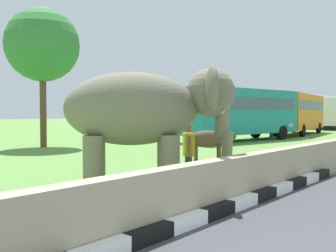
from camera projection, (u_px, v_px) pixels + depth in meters
The scene contains 11 objects.
striped_curb at pixel (126, 243), 5.18m from camera, with size 16.20×0.20×0.24m.
barrier_parapet at pixel (207, 187), 7.14m from camera, with size 28.00×0.36×1.00m, color tan.
elephant at pixel (147, 111), 8.82m from camera, with size 3.87×3.80×2.97m.
person_handler at pixel (189, 152), 9.52m from camera, with size 0.52×0.55×1.66m.
bus_teal at pixel (241, 110), 25.89m from camera, with size 10.11×4.15×3.50m.
bus_orange at pixel (298, 111), 33.60m from camera, with size 10.27×3.93×3.50m.
bus_white at pixel (332, 111), 45.04m from camera, with size 10.29×5.17×3.50m.
cow_near at pixel (209, 139), 14.74m from camera, with size 1.59×1.68×1.23m.
cow_mid at pixel (278, 127), 27.71m from camera, with size 0.83×1.92×1.23m.
tree_distant at pixel (42, 45), 21.09m from camera, with size 4.10×4.10×7.75m.
hill_east at pixel (271, 124), 62.95m from camera, with size 45.82×36.65×10.44m.
Camera 1 is at (-3.85, -0.07, 1.91)m, focal length 40.51 mm.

